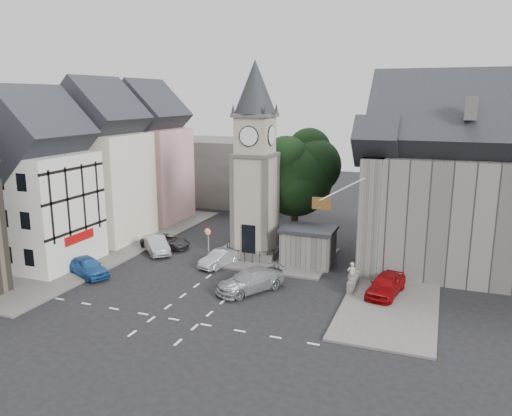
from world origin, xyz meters
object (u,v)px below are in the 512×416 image
at_px(car_east_red, 386,285).
at_px(pedestrian, 351,274).
at_px(clock_tower, 255,162).
at_px(stone_shelter, 308,246).
at_px(car_west_blue, 88,266).

distance_m(car_east_red, pedestrian, 2.75).
relative_size(clock_tower, car_east_red, 3.56).
bearing_deg(stone_shelter, clock_tower, 174.16).
relative_size(car_west_blue, car_east_red, 0.95).
xyz_separation_m(car_east_red, pedestrian, (-2.56, 1.02, 0.10)).
xyz_separation_m(car_west_blue, car_east_red, (21.69, 4.09, 0.04)).
xyz_separation_m(stone_shelter, car_west_blue, (-14.99, -8.59, -0.81)).
relative_size(stone_shelter, car_east_red, 0.94).
bearing_deg(car_east_red, stone_shelter, 156.56).
relative_size(car_east_red, pedestrian, 2.59).
bearing_deg(stone_shelter, car_east_red, -33.89).
bearing_deg(clock_tower, stone_shelter, -5.84).
distance_m(clock_tower, car_west_blue, 15.52).
bearing_deg(stone_shelter, car_west_blue, -150.19).
xyz_separation_m(clock_tower, stone_shelter, (4.80, -0.49, -6.57)).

